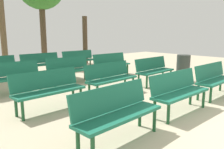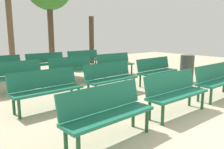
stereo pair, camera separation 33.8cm
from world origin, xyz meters
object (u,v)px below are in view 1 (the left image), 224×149
bench_r2_c0 (13,75)px  bench_r3_c2 (79,59)px  bench_r0_c2 (214,78)px  bench_r0_c1 (178,90)px  bench_r2_c2 (111,63)px  bench_r1_c1 (111,76)px  tree_0 (85,40)px  bench_r3_c1 (41,63)px  trash_bin (183,68)px  bench_r2_c1 (70,68)px  bench_r0_c0 (117,110)px  bench_r1_c0 (48,88)px  bench_r1_c2 (154,69)px

bench_r2_c0 → bench_r3_c2: same height
bench_r0_c2 → bench_r2_c0: (-3.85, 4.05, 0.00)m
bench_r0_c1 → bench_r2_c2: bearing=66.3°
bench_r0_c2 → bench_r0_c1: bearing=-179.0°
bench_r2_c0 → bench_r1_c1: bearing=-45.4°
bench_r1_c1 → bench_r2_c0: same height
bench_r3_c2 → tree_0: 2.34m
bench_r2_c2 → bench_r3_c1: 2.83m
bench_r2_c0 → trash_bin: trash_bin is taller
bench_r2_c0 → bench_r0_c2: bearing=-45.7°
bench_r1_c1 → bench_r2_c1: same height
bench_r2_c0 → bench_r3_c2: (3.78, 2.13, 0.00)m
bench_r2_c1 → bench_r3_c1: (-0.03, 2.04, 0.00)m
bench_r0_c1 → bench_r2_c0: bearing=116.9°
bench_r0_c1 → bench_r0_c2: size_ratio=1.00×
bench_r2_c1 → bench_r3_c1: same height
bench_r0_c0 → bench_r3_c1: bearing=72.2°
bench_r2_c0 → bench_r2_c2: bearing=1.5°
bench_r2_c1 → trash_bin: 3.96m
bench_r0_c2 → bench_r2_c0: 5.59m
bench_r3_c2 → trash_bin: bearing=-75.4°
bench_r2_c0 → bench_r2_c2: (3.88, 0.05, 0.00)m
bench_r0_c1 → bench_r3_c1: bearing=92.0°
bench_r2_c1 → bench_r3_c1: size_ratio=1.00×
bench_r0_c0 → bench_r1_c1: size_ratio=1.00×
bench_r3_c1 → trash_bin: 5.50m
bench_r1_c0 → bench_r3_c2: (3.73, 4.15, 0.00)m
bench_r0_c1 → bench_r1_c1: bearing=92.4°
bench_r0_c1 → bench_r2_c2: (1.89, 4.13, 0.00)m
bench_r1_c0 → bench_r1_c2: bearing=-1.5°
bench_r0_c0 → tree_0: tree_0 is taller
bench_r3_c1 → bench_r3_c2: bearing=2.4°
bench_r1_c2 → bench_r2_c2: 2.09m
bench_r3_c1 → trash_bin: size_ratio=1.71×
bench_r1_c1 → bench_r2_c1: size_ratio=1.01×
bench_r0_c1 → bench_r2_c1: 4.09m
bench_r0_c2 → bench_r0_c0: bearing=-179.0°
bench_r2_c2 → bench_r3_c2: (-0.10, 2.08, 0.00)m
bench_r3_c1 → bench_r3_c2: same height
bench_r2_c0 → bench_r3_c2: size_ratio=1.00×
bench_r0_c2 → bench_r2_c0: bearing=133.7°
bench_r2_c2 → bench_r0_c1: bearing=-113.5°
trash_bin → bench_r2_c0: bearing=153.1°
bench_r0_c0 → bench_r1_c0: size_ratio=1.00×
bench_r1_c0 → bench_r0_c0: bearing=-89.2°
bench_r0_c1 → bench_r3_c1: same height
bench_r0_c0 → bench_r1_c2: size_ratio=1.00×
bench_r0_c2 → tree_0: 7.93m
bench_r1_c0 → bench_r2_c0: (-0.05, 2.02, 0.00)m
bench_r1_c1 → bench_r3_c2: size_ratio=1.01×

